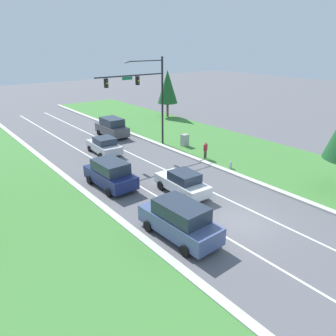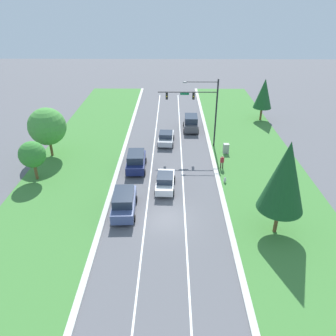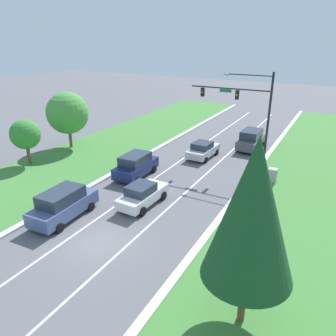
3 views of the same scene
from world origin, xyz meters
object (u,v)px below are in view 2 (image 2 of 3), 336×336
navy_suv (136,161)px  oak_far_left_tree (47,127)px  white_sedan (165,181)px  fire_hydrant (225,180)px  conifer_near_right_tree (285,177)px  oak_near_left_tree (32,154)px  traffic_signal_mast (201,104)px  silver_sedan (166,138)px  slate_blue_suv (124,202)px  conifer_far_right_tree (264,94)px  utility_cabinet (226,149)px  pedestrian (222,162)px  graphite_suv (191,123)px

navy_suv → oak_far_left_tree: oak_far_left_tree is taller
white_sedan → fire_hydrant: bearing=12.7°
conifer_near_right_tree → oak_far_left_tree: bearing=148.6°
navy_suv → fire_hydrant: size_ratio=6.83×
oak_near_left_tree → oak_far_left_tree: (-0.24, 5.86, 0.88)m
oak_far_left_tree → fire_hydrant: bearing=-17.2°
traffic_signal_mast → silver_sedan: (-4.40, 1.00, -5.04)m
navy_suv → slate_blue_suv: bearing=-93.7°
conifer_far_right_tree → navy_suv: bearing=-137.9°
slate_blue_suv → conifer_far_right_tree: bearing=51.1°
navy_suv → white_sedan: size_ratio=1.05×
traffic_signal_mast → white_sedan: 12.53m
utility_cabinet → pedestrian: size_ratio=0.77×
silver_sedan → slate_blue_suv: (-3.63, -15.80, 0.25)m
navy_suv → conifer_far_right_tree: size_ratio=0.72×
silver_sedan → fire_hydrant: size_ratio=6.40×
navy_suv → silver_sedan: size_ratio=1.07×
graphite_suv → slate_blue_suv: bearing=-107.8°
utility_cabinet → navy_suv: bearing=-158.9°
traffic_signal_mast → oak_near_left_tree: size_ratio=2.00×
silver_sedan → oak_near_left_tree: size_ratio=1.00×
utility_cabinet → fire_hydrant: bearing=-98.9°
utility_cabinet → conifer_far_right_tree: 14.80m
white_sedan → navy_suv: bearing=131.0°
conifer_far_right_tree → conifer_near_right_tree: bearing=-100.9°
pedestrian → conifer_near_right_tree: bearing=85.0°
navy_suv → conifer_far_right_tree: bearing=40.5°
traffic_signal_mast → graphite_suv: (-0.77, 5.99, -4.77)m
silver_sedan → oak_far_left_tree: bearing=-161.3°
silver_sedan → white_sedan: 11.66m
utility_cabinet → pedestrian: bearing=-104.5°
graphite_suv → oak_near_left_tree: (-17.62, -14.92, 1.95)m
navy_suv → fire_hydrant: 10.36m
traffic_signal_mast → fire_hydrant: (2.12, -9.49, -5.52)m
traffic_signal_mast → utility_cabinet: bearing=-32.9°
navy_suv → slate_blue_suv: slate_blue_suv is taller
conifer_near_right_tree → oak_near_left_tree: conifer_near_right_tree is taller
oak_near_left_tree → oak_far_left_tree: bearing=92.3°
white_sedan → graphite_suv: bearing=80.4°
graphite_suv → conifer_near_right_tree: 24.78m
fire_hydrant → oak_near_left_tree: (-20.51, 0.55, 2.70)m
conifer_near_right_tree → oak_far_left_tree: 27.99m
white_sedan → pedestrian: size_ratio=2.69×
white_sedan → oak_far_left_tree: size_ratio=0.74×
silver_sedan → pedestrian: size_ratio=2.65×
graphite_suv → conifer_far_right_tree: (11.37, 4.23, 3.23)m
pedestrian → conifer_far_right_tree: size_ratio=0.26×
silver_sedan → oak_near_left_tree: 17.31m
conifer_far_right_tree → oak_far_left_tree: bearing=-155.5°
fire_hydrant → conifer_near_right_tree: bearing=-69.2°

